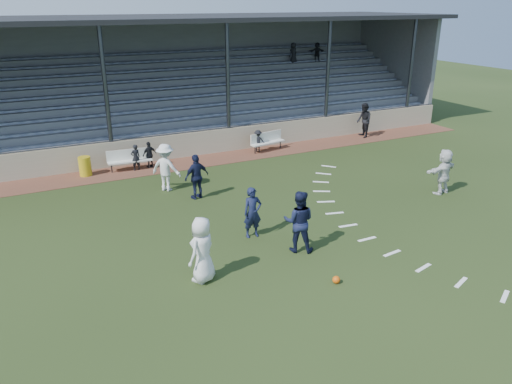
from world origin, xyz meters
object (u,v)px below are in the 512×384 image
player_navy_lead (253,213)px  player_white_lead (202,250)px  bench_left (129,158)px  trash_bin (85,166)px  official (364,120)px  football (336,280)px  bench_right (267,140)px

player_navy_lead → player_white_lead: bearing=-138.4°
bench_left → player_navy_lead: bearing=-72.7°
trash_bin → official: (15.36, -0.12, 0.54)m
football → bench_right: bearing=70.6°
bench_left → official: official is taller
bench_right → player_white_lead: bearing=-136.8°
trash_bin → official: 15.37m
player_white_lead → bench_right: bearing=-158.8°
bench_right → player_white_lead: (-7.64, -10.70, 0.37)m
bench_left → football: bearing=-73.0°
bench_left → player_navy_lead: 9.05m
bench_right → bench_left: bearing=168.7°
trash_bin → football: 13.44m
player_navy_lead → official: official is taller
trash_bin → player_white_lead: bearing=-82.0°
bench_right → official: official is taller
official → bench_right: bearing=-76.2°
bench_right → official: 6.22m
football → player_white_lead: 3.81m
bench_right → football: (-4.40, -12.52, -0.48)m
bench_right → trash_bin: bearing=168.4°
trash_bin → player_navy_lead: player_navy_lead is taller
bench_left → bench_right: (7.17, -0.01, 0.00)m
bench_right → football: bearing=-120.6°
bench_left → official: (13.38, -0.07, 0.40)m
bench_left → bench_right: bearing=4.5°
player_white_lead → trash_bin: bearing=-115.3°
player_navy_lead → official: (11.38, 8.76, 0.13)m
bench_right → player_navy_lead: player_navy_lead is taller
football → official: (10.61, 12.45, 0.88)m
player_white_lead → player_navy_lead: (2.47, 1.88, -0.09)m
bench_left → football: size_ratio=9.35×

